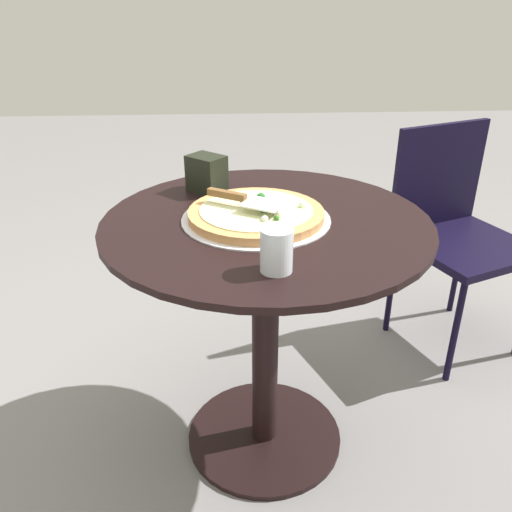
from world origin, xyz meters
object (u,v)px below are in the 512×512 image
object	(u,v)px
drinking_cup	(276,250)
napkin_dispenser	(207,174)
patio_chair_far	(454,223)
pizza_on_tray	(256,214)
pizza_server	(244,199)
patio_table	(266,295)

from	to	relation	value
drinking_cup	napkin_dispenser	bearing A→B (deg)	-162.83
patio_chair_far	napkin_dispenser	bearing A→B (deg)	-70.53
pizza_on_tray	patio_chair_far	xyz separation A→B (m)	(-0.54, 0.78, -0.27)
pizza_on_tray	pizza_server	xyz separation A→B (m)	(-0.01, -0.03, 0.04)
napkin_dispenser	patio_chair_far	world-z (taller)	napkin_dispenser
pizza_server	patio_chair_far	world-z (taller)	patio_chair_far
pizza_on_tray	patio_table	bearing A→B (deg)	87.94
patio_table	napkin_dispenser	size ratio (longest dim) A/B	8.05
pizza_server	patio_table	bearing A→B (deg)	78.79
drinking_cup	napkin_dispenser	distance (m)	0.52
pizza_server	napkin_dispenser	bearing A→B (deg)	-154.82
pizza_server	patio_chair_far	distance (m)	1.02
pizza_server	patio_chair_far	bearing A→B (deg)	123.29
patio_table	pizza_on_tray	xyz separation A→B (m)	(-0.00, -0.03, 0.24)
napkin_dispenser	patio_chair_far	size ratio (longest dim) A/B	0.12
patio_table	drinking_cup	xyz separation A→B (m)	(0.28, -0.00, 0.27)
drinking_cup	pizza_on_tray	bearing A→B (deg)	-175.11
patio_table	patio_chair_far	size ratio (longest dim) A/B	1.00
drinking_cup	patio_chair_far	world-z (taller)	drinking_cup
pizza_server	napkin_dispenser	size ratio (longest dim) A/B	1.94
patio_table	pizza_on_tray	bearing A→B (deg)	-92.06
pizza_on_tray	napkin_dispenser	size ratio (longest dim) A/B	3.62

